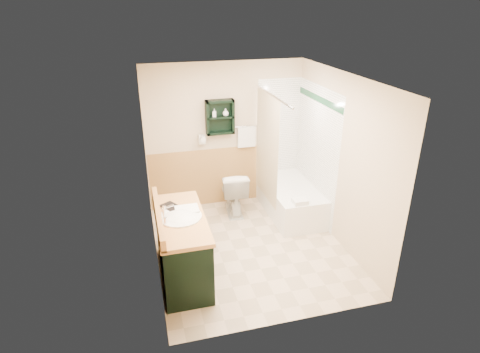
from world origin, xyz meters
name	(u,v)px	position (x,y,z in m)	size (l,w,h in m)	color
floor	(250,247)	(0.00, 0.00, 0.00)	(3.00, 3.00, 0.00)	beige
back_wall	(225,136)	(0.00, 1.52, 1.20)	(2.60, 0.04, 2.40)	beige
left_wall	(148,181)	(-1.32, 0.00, 1.20)	(0.04, 3.00, 2.40)	beige
right_wall	(342,161)	(1.32, 0.00, 1.20)	(0.04, 3.00, 2.40)	beige
ceiling	(252,76)	(0.00, 0.00, 2.42)	(2.60, 3.00, 0.04)	white
wainscot_left	(156,230)	(-1.29, 0.00, 0.50)	(2.98, 2.98, 1.00)	tan
wainscot_back	(226,175)	(0.00, 1.49, 0.50)	(2.58, 2.58, 1.00)	tan
mirror_frame	(153,176)	(-1.27, -0.55, 1.50)	(1.30, 1.30, 1.00)	brown
mirror_glass	(154,176)	(-1.27, -0.55, 1.50)	(1.20, 1.20, 0.90)	white
tile_right	(316,153)	(1.28, 0.75, 1.05)	(1.50, 1.50, 2.10)	white
tile_back	(284,140)	(1.03, 1.48, 1.05)	(0.95, 0.95, 2.10)	white
tile_accent	(319,99)	(1.27, 0.75, 1.90)	(1.50, 1.50, 0.10)	#124023
wall_shelf	(220,117)	(-0.10, 1.41, 1.55)	(0.45, 0.15, 0.55)	black
hair_dryer	(202,139)	(-0.40, 1.43, 1.20)	(0.10, 0.24, 0.18)	silver
towel_bar	(246,126)	(0.35, 1.45, 1.35)	(0.40, 0.06, 0.40)	silver
curtain_rod	(272,95)	(0.53, 0.75, 2.00)	(0.03, 0.03, 1.60)	silver
shower_curtain	(267,147)	(0.53, 0.92, 1.15)	(1.05, 1.05, 1.70)	#BAA88D
vanity	(182,247)	(-0.99, -0.39, 0.43)	(0.59, 1.35, 0.86)	black
bathtub	(289,198)	(0.93, 0.85, 0.25)	(0.74, 1.50, 0.49)	white
toilet	(233,192)	(0.03, 1.09, 0.36)	(0.41, 0.74, 0.73)	white
counter_towel	(187,210)	(-0.90, -0.26, 0.88)	(0.29, 0.22, 0.04)	silver
vanity_book	(164,201)	(-1.16, -0.16, 0.97)	(0.18, 0.02, 0.24)	black
tub_towel	(300,201)	(0.82, 0.20, 0.53)	(0.21, 0.18, 0.07)	silver
soap_bottle_a	(214,115)	(-0.19, 1.40, 1.59)	(0.06, 0.12, 0.06)	white
soap_bottle_b	(226,113)	(-0.01, 1.40, 1.61)	(0.09, 0.12, 0.09)	white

